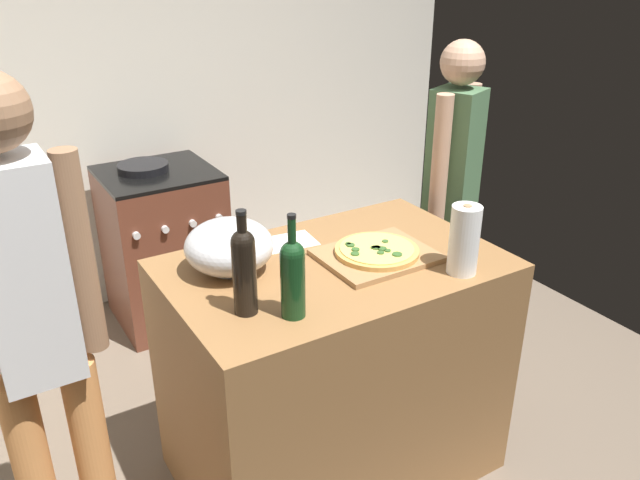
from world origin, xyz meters
name	(u,v)px	position (x,y,z in m)	size (l,w,h in m)	color
ground_plane	(262,383)	(0.00, 1.20, -0.01)	(3.97, 3.00, 0.02)	#6B5B4C
kitchen_wall_rear	(153,76)	(0.00, 2.45, 1.30)	(3.97, 0.10, 2.60)	silver
counter	(333,370)	(0.01, 0.56, 0.47)	(1.20, 0.78, 0.94)	olive
cutting_board	(377,256)	(0.16, 0.51, 0.95)	(0.40, 0.32, 0.02)	#9E7247
pizza	(377,250)	(0.16, 0.51, 0.97)	(0.31, 0.31, 0.03)	tan
mixing_bowl	(229,246)	(-0.34, 0.69, 1.03)	(0.31, 0.31, 0.19)	#B2B2B7
paper_towel_roll	(464,240)	(0.34, 0.27, 1.06)	(0.10, 0.10, 0.25)	white
wine_bottle_amber	(293,275)	(-0.29, 0.32, 1.08)	(0.08, 0.08, 0.34)	#143819
wine_bottle_green	(244,268)	(-0.41, 0.41, 1.09)	(0.07, 0.07, 0.34)	black
recipe_sheet	(288,242)	(-0.05, 0.80, 0.94)	(0.21, 0.15, 0.00)	white
stove	(164,246)	(-0.16, 2.05, 0.45)	(0.59, 0.59, 0.92)	brown
person_in_stripes	(35,330)	(-0.99, 0.55, 0.99)	(0.38, 0.21, 1.71)	#D88C4C
person_in_red	(451,194)	(0.88, 0.91, 0.92)	(0.34, 0.26, 1.61)	slate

